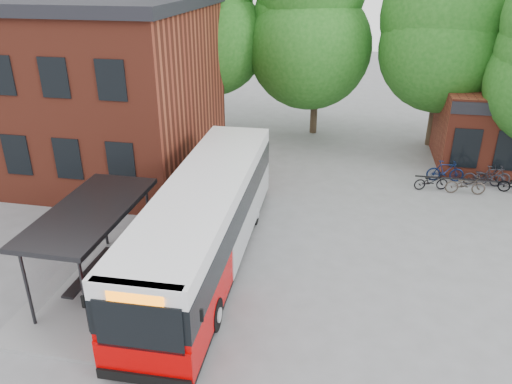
% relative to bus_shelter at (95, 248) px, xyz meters
% --- Properties ---
extents(ground, '(100.00, 100.00, 0.00)m').
position_rel_bus_shelter_xyz_m(ground, '(4.50, 1.00, -1.45)').
color(ground, slate).
extents(station_building, '(18.40, 10.40, 8.50)m').
position_rel_bus_shelter_xyz_m(station_building, '(-8.50, 10.00, 2.80)').
color(station_building, maroon).
rests_on(station_building, ground).
extents(bus_shelter, '(3.60, 7.00, 2.90)m').
position_rel_bus_shelter_xyz_m(bus_shelter, '(0.00, 0.00, 0.00)').
color(bus_shelter, '#27272A').
rests_on(bus_shelter, ground).
extents(bike_rail, '(5.20, 0.10, 0.38)m').
position_rel_bus_shelter_xyz_m(bike_rail, '(13.78, 11.00, -1.26)').
color(bike_rail, '#27272A').
rests_on(bike_rail, ground).
extents(tree_0, '(7.92, 7.92, 11.00)m').
position_rel_bus_shelter_xyz_m(tree_0, '(-1.50, 17.00, 4.05)').
color(tree_0, '#1C5616').
rests_on(tree_0, ground).
extents(tree_1, '(7.92, 7.92, 10.40)m').
position_rel_bus_shelter_xyz_m(tree_1, '(5.50, 18.00, 3.75)').
color(tree_1, '#1C5616').
rests_on(tree_1, ground).
extents(tree_2, '(7.92, 7.92, 11.00)m').
position_rel_bus_shelter_xyz_m(tree_2, '(12.50, 17.00, 4.05)').
color(tree_2, '#1C5616').
rests_on(tree_2, ground).
extents(city_bus, '(2.94, 12.53, 3.17)m').
position_rel_bus_shelter_xyz_m(city_bus, '(3.15, 2.16, 0.13)').
color(city_bus, '#BC0000').
rests_on(city_bus, ground).
extents(bicycle_0, '(1.71, 0.94, 0.85)m').
position_rel_bus_shelter_xyz_m(bicycle_0, '(11.83, 10.26, -1.02)').
color(bicycle_0, black).
rests_on(bicycle_0, ground).
extents(bicycle_1, '(1.83, 0.63, 1.08)m').
position_rel_bus_shelter_xyz_m(bicycle_1, '(12.63, 11.44, -0.91)').
color(bicycle_1, '#0B183C').
rests_on(bicycle_1, ground).
extents(bicycle_2, '(1.84, 0.71, 0.95)m').
position_rel_bus_shelter_xyz_m(bicycle_2, '(13.34, 10.07, -0.97)').
color(bicycle_2, '#413830').
rests_on(bicycle_2, ground).
extents(bicycle_4, '(1.88, 0.68, 0.98)m').
position_rel_bus_shelter_xyz_m(bicycle_4, '(14.36, 11.24, -0.96)').
color(bicycle_4, black).
rests_on(bicycle_4, ground).
extents(bicycle_5, '(1.72, 0.69, 1.00)m').
position_rel_bus_shelter_xyz_m(bicycle_5, '(14.85, 11.39, -0.95)').
color(bicycle_5, '#2C2C33').
rests_on(bicycle_5, ground).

